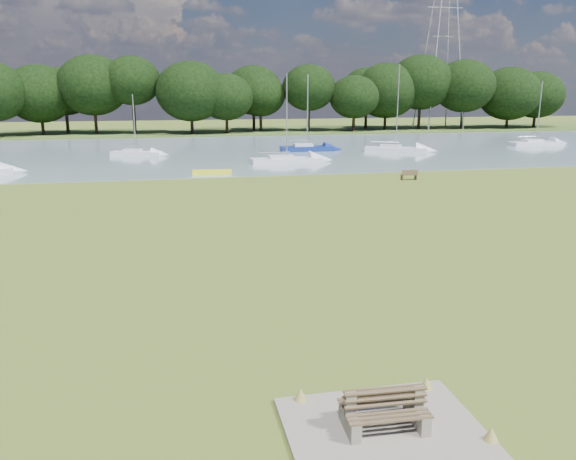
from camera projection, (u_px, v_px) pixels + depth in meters
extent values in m
plane|color=olive|center=(270.00, 251.00, 25.35)|extent=(220.00, 220.00, 0.00)
cube|color=gray|center=(207.00, 152.00, 65.20)|extent=(220.00, 40.00, 0.10)
cube|color=#4C6626|center=(195.00, 132.00, 93.67)|extent=(220.00, 20.00, 0.40)
cube|color=gray|center=(383.00, 429.00, 12.05)|extent=(4.20, 3.20, 0.10)
cube|color=gray|center=(350.00, 421.00, 11.87)|extent=(0.26, 1.06, 0.44)
cube|color=gray|center=(350.00, 404.00, 11.77)|extent=(0.23, 0.19, 0.55)
cube|color=gray|center=(417.00, 414.00, 12.11)|extent=(0.26, 1.06, 0.44)
cube|color=gray|center=(418.00, 398.00, 12.01)|extent=(0.23, 0.19, 0.55)
cube|color=brown|center=(389.00, 417.00, 11.61)|extent=(1.82, 0.47, 0.04)
cube|color=brown|center=(386.00, 397.00, 11.78)|extent=(1.81, 0.20, 0.44)
cube|color=brown|center=(379.00, 400.00, 12.25)|extent=(1.82, 0.47, 0.04)
cube|color=brown|center=(384.00, 393.00, 11.93)|extent=(1.81, 0.20, 0.44)
cube|color=brown|center=(402.00, 178.00, 44.93)|extent=(0.07, 0.41, 0.42)
cube|color=brown|center=(416.00, 177.00, 45.17)|extent=(0.07, 0.41, 0.42)
cube|color=brown|center=(409.00, 175.00, 45.00)|extent=(1.36, 0.41, 0.05)
cube|color=brown|center=(410.00, 172.00, 44.77)|extent=(1.36, 0.05, 0.41)
cube|color=yellow|center=(212.00, 172.00, 47.92)|extent=(3.41, 1.13, 0.33)
cylinder|color=#9F9FA0|center=(437.00, 35.00, 93.90)|extent=(0.22, 0.22, 31.21)
cylinder|color=#9F9FA0|center=(461.00, 36.00, 94.76)|extent=(0.22, 0.22, 31.21)
cylinder|color=#9F9FA0|center=(426.00, 37.00, 98.03)|extent=(0.22, 0.22, 31.21)
cylinder|color=#9F9FA0|center=(449.00, 38.00, 98.89)|extent=(0.22, 0.22, 31.21)
cube|color=#9F9FA0|center=(445.00, 7.00, 95.25)|extent=(6.52, 0.14, 0.14)
cylinder|color=black|center=(42.00, 121.00, 84.73)|extent=(0.55, 0.55, 4.20)
ellipsoid|color=black|center=(38.00, 86.00, 83.47)|extent=(7.70, 7.70, 6.55)
cylinder|color=black|center=(90.00, 120.00, 86.09)|extent=(0.55, 0.55, 4.51)
ellipsoid|color=black|center=(87.00, 83.00, 84.73)|extent=(8.80, 8.80, 7.48)
cylinder|color=black|center=(137.00, 122.00, 87.59)|extent=(0.55, 0.55, 3.56)
ellipsoid|color=black|center=(135.00, 94.00, 86.53)|extent=(9.90, 9.90, 8.42)
cylinder|color=black|center=(183.00, 121.00, 88.95)|extent=(0.55, 0.55, 3.88)
ellipsoid|color=black|center=(181.00, 90.00, 87.78)|extent=(7.70, 7.70, 6.55)
cylinder|color=black|center=(227.00, 119.00, 90.30)|extent=(0.55, 0.55, 4.20)
ellipsoid|color=black|center=(226.00, 86.00, 89.04)|extent=(8.80, 8.80, 7.48)
cylinder|color=black|center=(270.00, 118.00, 91.65)|extent=(0.55, 0.55, 4.51)
ellipsoid|color=black|center=(269.00, 83.00, 90.30)|extent=(9.90, 9.90, 8.42)
cylinder|color=black|center=(311.00, 120.00, 93.16)|extent=(0.55, 0.55, 3.56)
ellipsoid|color=black|center=(311.00, 93.00, 92.09)|extent=(7.70, 7.70, 6.55)
cylinder|color=black|center=(351.00, 119.00, 94.51)|extent=(0.55, 0.55, 3.88)
ellipsoid|color=black|center=(352.00, 90.00, 93.35)|extent=(8.80, 8.80, 7.48)
cylinder|color=black|center=(390.00, 118.00, 95.87)|extent=(0.55, 0.55, 4.20)
ellipsoid|color=black|center=(392.00, 87.00, 94.61)|extent=(9.90, 9.90, 8.42)
cylinder|color=black|center=(428.00, 116.00, 97.22)|extent=(0.55, 0.55, 4.51)
ellipsoid|color=black|center=(430.00, 83.00, 95.86)|extent=(7.70, 7.70, 6.55)
cylinder|color=black|center=(465.00, 119.00, 98.73)|extent=(0.55, 0.55, 3.56)
ellipsoid|color=black|center=(467.00, 93.00, 97.66)|extent=(8.80, 8.80, 7.48)
cylinder|color=black|center=(501.00, 117.00, 100.08)|extent=(0.55, 0.55, 3.88)
ellipsoid|color=black|center=(504.00, 90.00, 98.92)|extent=(9.90, 9.90, 8.42)
cylinder|color=black|center=(536.00, 116.00, 101.43)|extent=(0.55, 0.55, 4.20)
ellipsoid|color=black|center=(539.00, 87.00, 100.17)|extent=(7.70, 7.70, 6.55)
cube|color=silver|center=(287.00, 159.00, 55.02)|extent=(7.03, 2.06, 0.67)
cube|color=silver|center=(281.00, 155.00, 54.80)|extent=(2.47, 1.57, 0.43)
cylinder|color=#A5A8AD|center=(287.00, 116.00, 54.00)|extent=(0.12, 0.12, 8.02)
cube|color=silver|center=(136.00, 153.00, 60.79)|extent=(5.64, 3.19, 0.65)
cube|color=silver|center=(132.00, 149.00, 60.74)|extent=(2.19, 1.74, 0.42)
cylinder|color=#A5A8AD|center=(134.00, 123.00, 60.02)|extent=(0.11, 0.11, 6.02)
cube|color=silver|center=(396.00, 149.00, 64.82)|extent=(7.22, 4.70, 0.68)
cube|color=silver|center=(391.00, 145.00, 64.84)|extent=(2.88, 2.43, 0.44)
cylinder|color=#A5A8AD|center=(398.00, 106.00, 63.65)|extent=(0.12, 0.12, 9.26)
cube|color=navy|center=(307.00, 148.00, 65.17)|extent=(6.23, 1.80, 0.80)
cube|color=silver|center=(303.00, 144.00, 64.96)|extent=(2.19, 1.39, 0.52)
cylinder|color=#A5A8AD|center=(308.00, 111.00, 64.14)|extent=(0.14, 0.14, 8.07)
cube|color=silver|center=(536.00, 143.00, 71.62)|extent=(6.94, 2.04, 0.73)
cube|color=silver|center=(533.00, 139.00, 71.39)|extent=(2.44, 1.56, 0.47)
cylinder|color=#A5A8AD|center=(539.00, 112.00, 70.66)|extent=(0.12, 0.12, 7.46)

